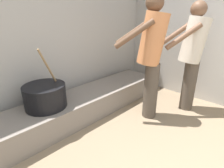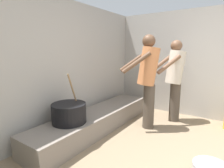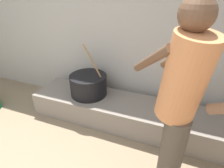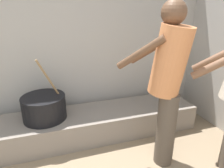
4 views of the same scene
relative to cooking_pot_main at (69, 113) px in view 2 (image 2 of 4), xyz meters
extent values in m
cube|color=#ADA8A0|center=(-0.18, 0.49, 0.64)|extent=(5.37, 0.20, 2.24)
cube|color=slate|center=(0.61, -0.03, -0.31)|extent=(2.72, 0.60, 0.33)
cylinder|color=black|center=(0.00, 0.00, 0.00)|extent=(0.51, 0.51, 0.29)
cylinder|color=#937047|center=(0.09, 0.00, 0.34)|extent=(0.25, 0.10, 0.51)
cylinder|color=#4C4238|center=(1.20, -0.77, -0.08)|extent=(0.20, 0.20, 0.81)
cylinder|color=#D17F4C|center=(1.18, -0.74, 0.65)|extent=(0.48, 0.49, 0.69)
sphere|color=brown|center=(1.18, -0.74, 1.08)|extent=(0.22, 0.22, 0.22)
cylinder|color=brown|center=(1.13, -0.47, 0.72)|extent=(0.36, 0.43, 0.37)
cylinder|color=brown|center=(0.92, -0.64, 0.72)|extent=(0.36, 0.43, 0.37)
cylinder|color=#4C4238|center=(1.82, -1.06, -0.09)|extent=(0.20, 0.20, 0.77)
cylinder|color=beige|center=(1.79, -1.04, 0.60)|extent=(0.49, 0.48, 0.66)
sphere|color=brown|center=(1.79, -1.04, 1.01)|extent=(0.21, 0.21, 0.21)
cylinder|color=brown|center=(1.70, -0.79, 0.67)|extent=(0.40, 0.36, 0.36)
cylinder|color=brown|center=(1.53, -0.99, 0.67)|extent=(0.40, 0.36, 0.36)
camera|label=1|loc=(-0.90, -2.03, 0.98)|focal=29.30mm
camera|label=2|loc=(-1.76, -1.98, 0.92)|focal=28.80mm
camera|label=3|loc=(1.12, -1.98, 1.22)|focal=29.23mm
camera|label=4|loc=(0.12, -2.30, 1.10)|focal=31.99mm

